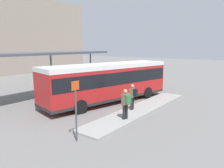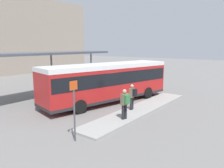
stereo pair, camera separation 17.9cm
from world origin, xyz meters
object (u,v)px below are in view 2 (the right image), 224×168
object	(u,v)px
bicycle_blue	(132,80)
bicycle_black	(124,79)
city_bus	(108,80)
pedestrian_companion	(125,102)
pedestrian_waiting	(132,95)
bicycle_red	(128,79)
platform_sign	(74,108)

from	to	relation	value
bicycle_blue	bicycle_black	xyz separation A→B (m)	(0.27, 1.36, -0.03)
city_bus	pedestrian_companion	bearing A→B (deg)	-116.57
pedestrian_waiting	bicycle_black	xyz separation A→B (m)	(9.88, 7.45, -0.74)
pedestrian_companion	bicycle_red	world-z (taller)	pedestrian_companion
pedestrian_waiting	bicycle_red	xyz separation A→B (m)	(9.88, 6.77, -0.73)
city_bus	bicycle_blue	bearing A→B (deg)	33.35
city_bus	pedestrian_waiting	size ratio (longest dim) A/B	6.40
bicycle_red	bicycle_blue	bearing A→B (deg)	148.38
city_bus	platform_sign	size ratio (longest dim) A/B	3.90
pedestrian_waiting	bicycle_black	size ratio (longest dim) A/B	1.04
city_bus	platform_sign	xyz separation A→B (m)	(-6.53, -3.24, -0.19)
bicycle_red	pedestrian_companion	bearing A→B (deg)	112.40
city_bus	bicycle_red	world-z (taller)	city_bus
bicycle_black	platform_sign	bearing A→B (deg)	123.42
bicycle_red	bicycle_black	bearing A→B (deg)	-9.77
bicycle_black	bicycle_red	bearing A→B (deg)	-173.35
pedestrian_companion	bicycle_blue	xyz separation A→B (m)	(11.52, 6.78, -0.75)
pedestrian_companion	platform_sign	xyz separation A→B (m)	(-3.61, 0.32, 0.42)
pedestrian_companion	platform_sign	distance (m)	3.65
city_bus	pedestrian_waiting	xyz separation A→B (m)	(-1.00, -2.87, -0.65)
bicycle_black	platform_sign	size ratio (longest dim) A/B	0.59
bicycle_blue	platform_sign	world-z (taller)	platform_sign
pedestrian_companion	bicycle_black	bearing A→B (deg)	-40.29
pedestrian_waiting	platform_sign	world-z (taller)	platform_sign
bicycle_blue	platform_sign	bearing A→B (deg)	108.96
pedestrian_companion	platform_sign	world-z (taller)	platform_sign
city_bus	pedestrian_waiting	world-z (taller)	city_bus
pedestrian_waiting	bicycle_red	world-z (taller)	pedestrian_waiting
pedestrian_waiting	platform_sign	bearing A→B (deg)	88.11
pedestrian_companion	bicycle_black	distance (m)	14.35
bicycle_blue	bicycle_red	world-z (taller)	bicycle_blue
pedestrian_waiting	bicycle_blue	xyz separation A→B (m)	(9.61, 6.09, -0.72)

